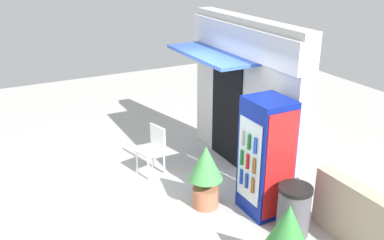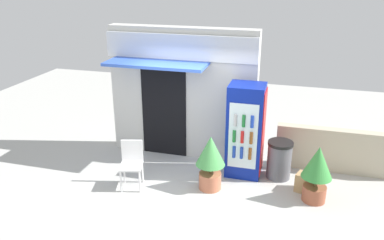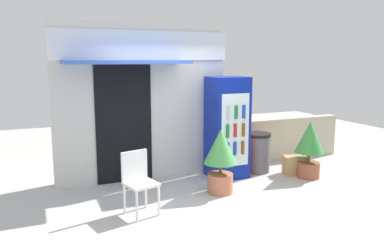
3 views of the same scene
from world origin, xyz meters
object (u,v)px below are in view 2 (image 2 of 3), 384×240
at_px(plastic_chair, 132,161).
at_px(trash_bin, 279,160).
at_px(potted_plant_curbside, 317,170).
at_px(cardboard_box, 308,184).
at_px(potted_plant_near_shop, 210,158).
at_px(drink_cooler, 246,131).

xyz_separation_m(plastic_chair, trash_bin, (2.71, 1.07, -0.13)).
bearing_deg(trash_bin, potted_plant_curbside, -45.52).
xyz_separation_m(potted_plant_curbside, cardboard_box, (-0.11, 0.26, -0.45)).
height_order(potted_plant_curbside, trash_bin, potted_plant_curbside).
relative_size(potted_plant_near_shop, potted_plant_curbside, 1.01).
bearing_deg(drink_cooler, cardboard_box, -17.90).
bearing_deg(drink_cooler, potted_plant_curbside, -25.92).
bearing_deg(trash_bin, plastic_chair, -158.44).
bearing_deg(potted_plant_curbside, cardboard_box, 112.94).
height_order(plastic_chair, potted_plant_near_shop, potted_plant_near_shop).
bearing_deg(potted_plant_curbside, trash_bin, 134.48).
relative_size(drink_cooler, potted_plant_near_shop, 1.76).
relative_size(plastic_chair, trash_bin, 1.16).
relative_size(drink_cooler, cardboard_box, 4.39).
bearing_deg(plastic_chair, potted_plant_near_shop, 10.94).
relative_size(drink_cooler, trash_bin, 2.44).
xyz_separation_m(drink_cooler, plastic_chair, (-2.01, -1.05, -0.42)).
xyz_separation_m(potted_plant_near_shop, potted_plant_curbside, (1.92, 0.09, -0.00)).
bearing_deg(plastic_chair, cardboard_box, 10.95).
relative_size(trash_bin, cardboard_box, 1.80).
xyz_separation_m(drink_cooler, potted_plant_near_shop, (-0.53, -0.76, -0.31)).
bearing_deg(potted_plant_near_shop, trash_bin, 32.49).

